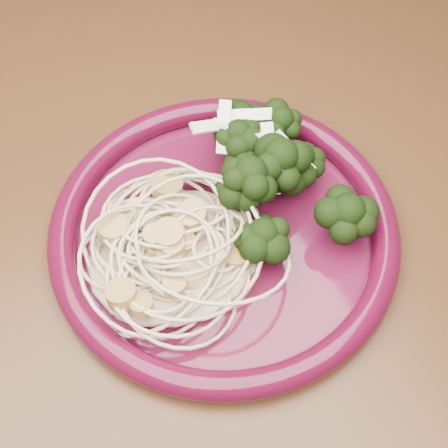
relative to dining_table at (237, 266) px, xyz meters
The scene contains 6 objects.
dining_table is the anchor object (origin of this frame).
dinner_plate 0.11m from the dining_table, 142.44° to the right, with size 0.30×0.30×0.02m.
spaghetti_pile 0.14m from the dining_table, 163.47° to the right, with size 0.14×0.12×0.03m, color beige.
scallop_cluster 0.17m from the dining_table, 163.47° to the right, with size 0.13×0.13×0.04m, color tan, non-canonical shape.
broccoli_pile 0.14m from the dining_table, 28.55° to the right, with size 0.09×0.15×0.05m, color black.
onion_garnish 0.17m from the dining_table, 28.55° to the right, with size 0.07×0.10×0.05m, color silver, non-canonical shape.
Camera 1 is at (-0.16, -0.26, 1.19)m, focal length 50.00 mm.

